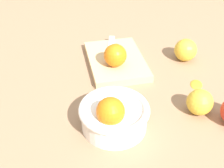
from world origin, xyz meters
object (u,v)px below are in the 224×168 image
Objects in this scene: knife at (110,49)px; apple_front_right at (186,50)px; cutting_board at (116,61)px; orange_on_board at (115,55)px; apple_front_left_2 at (200,102)px; bowl at (114,115)px.

knife is 0.25m from apple_front_right.
orange_on_board is at bearing 152.79° from cutting_board.
bowl is at bearing 81.21° from apple_front_left_2.
orange_on_board is at bearing 166.99° from knife.
orange_on_board is at bearing 25.56° from apple_front_left_2.
orange_on_board is 0.96× the size of apple_front_right.
apple_front_right reaches higher than cutting_board.
cutting_board is at bearing 178.57° from knife.
orange_on_board is (-0.04, 0.02, 0.05)m from cutting_board.
cutting_board is 1.72× the size of knife.
apple_front_right reaches higher than apple_front_left_2.
knife is (0.05, -0.00, 0.02)m from cutting_board.
orange_on_board is 0.24m from apple_front_right.
cutting_board is 0.23m from apple_front_right.
bowl is 0.30m from cutting_board.
cutting_board is 3.63× the size of apple_front_left_2.
bowl reaches higher than orange_on_board.
knife is (0.32, -0.12, -0.01)m from bowl.
cutting_board is at bearing 19.51° from apple_front_left_2.
bowl is 0.23m from apple_front_left_2.
cutting_board is 3.53× the size of orange_on_board.
bowl is 2.45× the size of orange_on_board.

